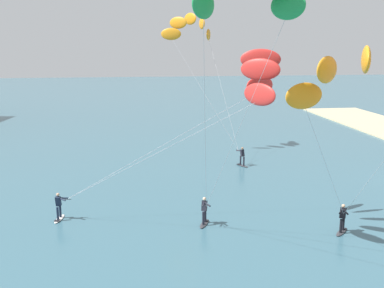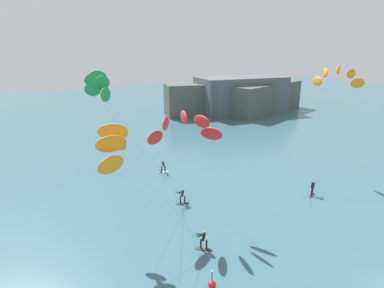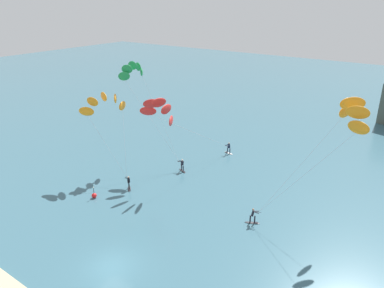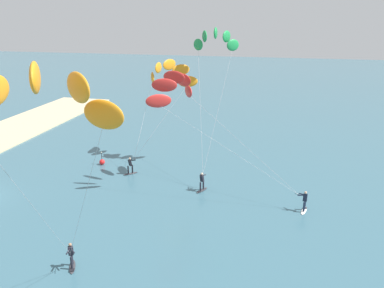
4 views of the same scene
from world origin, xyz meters
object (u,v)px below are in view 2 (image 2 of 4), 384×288
Objects in this scene: kitesurfer_downwind at (183,129)px; marker_buoy at (212,284)px; kitesurfer_nearshore at (337,80)px; kitesurfer_far_out at (103,92)px; kitesurfer_mid_water at (117,147)px.

marker_buoy is (-2.83, -8.88, -8.22)m from kitesurfer_downwind.
marker_buoy is at bearing -107.64° from kitesurfer_downwind.
kitesurfer_far_out reaches higher than kitesurfer_nearshore.
kitesurfer_far_out is at bearing 161.13° from kitesurfer_downwind.
kitesurfer_far_out is 1.01× the size of kitesurfer_downwind.
marker_buoy is (3.16, -10.93, -11.52)m from kitesurfer_far_out.
kitesurfer_mid_water reaches higher than marker_buoy.
kitesurfer_mid_water is 5.78m from kitesurfer_far_out.
kitesurfer_mid_water is 7.51× the size of marker_buoy.
kitesurfer_far_out is 7.13m from kitesurfer_downwind.
kitesurfer_nearshore is at bearing 21.60° from marker_buoy.
kitesurfer_mid_water is 0.77× the size of kitesurfer_far_out.
marker_buoy is at bearing -73.89° from kitesurfer_far_out.
kitesurfer_downwind is 12.43m from marker_buoy.
kitesurfer_far_out is at bearing 176.48° from kitesurfer_nearshore.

